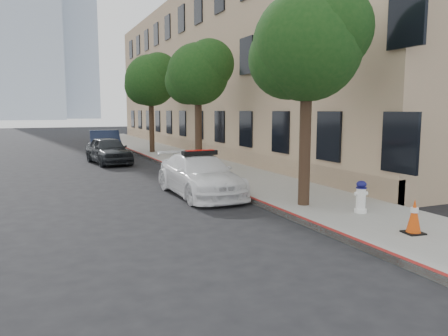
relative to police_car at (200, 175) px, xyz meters
name	(u,v)px	position (x,y,z in m)	size (l,w,h in m)	color
ground	(176,205)	(-1.10, -1.04, -0.64)	(120.00, 120.00, 0.00)	black
sidewalk	(185,160)	(2.50, 8.96, -0.56)	(3.20, 50.00, 0.15)	gray
curb_strip	(156,161)	(0.96, 8.96, -0.56)	(0.12, 50.00, 0.15)	maroon
building	(240,74)	(8.10, 13.96, 4.36)	(8.00, 36.00, 10.00)	tan
tower_left	(24,6)	(-5.10, 118.96, 29.36)	(18.00, 14.00, 60.00)	#9EA8B7
tower_right	(72,47)	(7.90, 133.96, 21.36)	(14.00, 14.00, 44.00)	#9EA8B7
tree_near	(309,45)	(1.83, -3.06, 3.64)	(2.92, 2.82, 5.62)	black
tree_mid	(199,74)	(1.83, 4.94, 3.52)	(2.77, 2.64, 5.43)	black
tree_far	(151,80)	(1.83, 12.94, 3.75)	(3.10, 3.00, 5.81)	black
police_car	(200,175)	(0.00, 0.00, 0.00)	(1.81, 4.38, 1.42)	white
parked_car_mid	(108,150)	(-1.31, 9.37, 0.03)	(1.58, 3.92, 1.34)	#202428
parked_car_far	(105,144)	(-1.00, 12.63, 0.11)	(1.59, 4.56, 1.50)	black
fire_hydrant	(361,197)	(2.56, -4.37, -0.10)	(0.34, 0.30, 0.79)	white
traffic_cone	(414,216)	(2.29, -6.25, -0.13)	(0.42, 0.42, 0.71)	black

